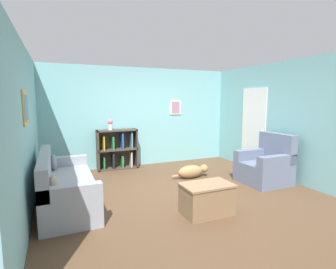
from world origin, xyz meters
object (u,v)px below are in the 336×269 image
at_px(recliner_chair, 266,166).
at_px(coffee_table, 207,198).
at_px(bookshelf, 117,150).
at_px(couch, 64,187).
at_px(dog, 192,171).
at_px(vase, 110,124).

xyz_separation_m(recliner_chair, coffee_table, (-1.98, -0.84, -0.11)).
distance_m(bookshelf, recliner_chair, 3.57).
distance_m(recliner_chair, coffee_table, 2.15).
xyz_separation_m(couch, coffee_table, (2.01, -1.22, -0.06)).
bearing_deg(bookshelf, dog, -46.85).
relative_size(bookshelf, dog, 1.13).
bearing_deg(dog, coffee_table, -111.69).
bearing_deg(vase, coffee_table, -75.32).
height_order(bookshelf, recliner_chair, recliner_chair).
bearing_deg(dog, vase, 136.85).
height_order(dog, vase, vase).
bearing_deg(couch, vase, 59.59).
xyz_separation_m(recliner_chair, dog, (-1.28, 0.92, -0.21)).
distance_m(bookshelf, coffee_table, 3.31).
xyz_separation_m(bookshelf, recliner_chair, (2.65, -2.39, -0.13)).
height_order(couch, bookshelf, bookshelf).
distance_m(recliner_chair, dog, 1.59).
relative_size(couch, vase, 7.81).
bearing_deg(recliner_chair, bookshelf, 138.03).
relative_size(recliner_chair, vase, 3.92).
distance_m(couch, coffee_table, 2.35).
bearing_deg(bookshelf, couch, -123.46).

